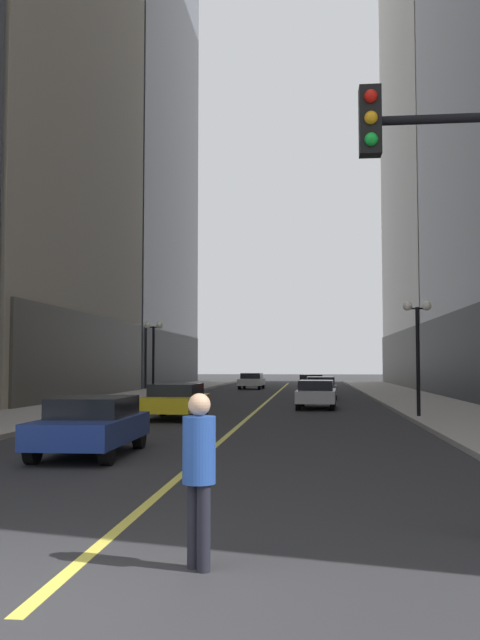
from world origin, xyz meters
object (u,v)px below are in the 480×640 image
Objects in this scene: car_red at (312,383)px; street_lamp_left_far at (153,343)px; car_grey at (320,387)px; car_white at (252,380)px; street_lamp_right_mid at (417,332)px; car_yellow at (175,400)px; car_silver at (316,393)px; pedestrian_in_blue_hoodie at (199,466)px; car_blue at (92,424)px.

street_lamp_left_far reaches higher than car_red.
street_lamp_left_far reaches higher than car_grey.
car_grey is 16.80m from car_white.
street_lamp_left_far is 17.53m from street_lamp_right_mid.
car_yellow is 0.97× the size of street_lamp_right_mid.
car_silver is 0.96× the size of street_lamp_left_far.
pedestrian_in_blue_hoodie reaches higher than car_red.
car_red is (-0.20, 18.00, 0.00)m from car_silver.
pedestrian_in_blue_hoodie is at bearing -85.75° from car_white.
pedestrian_in_blue_hoodie is at bearing -92.82° from car_grey.
street_lamp_left_far is (-9.08, 5.75, 2.54)m from car_silver.
street_lamp_left_far reaches higher than car_silver.
car_red is 8.47m from car_white.
car_blue is at bearing -101.93° from car_grey.
car_yellow is 25.07m from car_red.
street_lamp_right_mid is (12.80, -11.97, 0.00)m from street_lamp_left_far.
street_lamp_left_far is at bearing 106.73° from car_yellow.
car_blue is 0.95× the size of car_yellow.
car_grey is (5.52, 26.13, 0.00)m from car_blue.
car_white is 2.32× the size of pedestrian_in_blue_hoodie.
car_grey is 1.06× the size of street_lamp_left_far.
street_lamp_right_mid is (8.86, -31.09, 2.54)m from car_white.
car_blue is at bearing -98.14° from car_red.
car_silver is 8.98m from car_grey.
car_white is (0.24, 31.40, -0.00)m from car_yellow.
car_yellow is 1.01× the size of car_silver.
car_white is at bearing 94.25° from pedestrian_in_blue_hoodie.
car_red is 24.66m from street_lamp_right_mid.
car_red is 1.03× the size of street_lamp_left_far.
pedestrian_in_blue_hoodie is 0.40× the size of street_lamp_left_far.
car_blue is at bearing -80.45° from street_lamp_left_far.
street_lamp_left_far is at bearing 99.55° from car_blue.
car_yellow is 0.95× the size of car_red.
car_silver is 7.68m from street_lamp_right_mid.
car_yellow is at bearing -90.45° from car_white.
car_white is 0.93× the size of street_lamp_right_mid.
car_red is at bearing 54.04° from street_lamp_left_far.
street_lamp_right_mid is (5.12, 19.30, 2.22)m from pedestrian_in_blue_hoodie.
pedestrian_in_blue_hoodie is at bearing -76.21° from street_lamp_left_far.
car_blue is at bearing -89.14° from car_yellow.
car_blue and car_red have the same top height.
car_blue is at bearing -90.12° from car_white.
car_silver is 25.56m from pedestrian_in_blue_hoodie.
pedestrian_in_blue_hoodie is (3.83, -8.37, 0.32)m from car_blue.
street_lamp_right_mid is at bearing -77.30° from car_grey.
car_blue is 0.90× the size of car_red.
street_lamp_left_far is at bearing 136.92° from street_lamp_right_mid.
car_blue is 14.35m from street_lamp_right_mid.
pedestrian_in_blue_hoodie is (-1.70, -34.50, 0.32)m from car_grey.
pedestrian_in_blue_hoodie is (-1.20, -43.51, 0.32)m from car_red.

